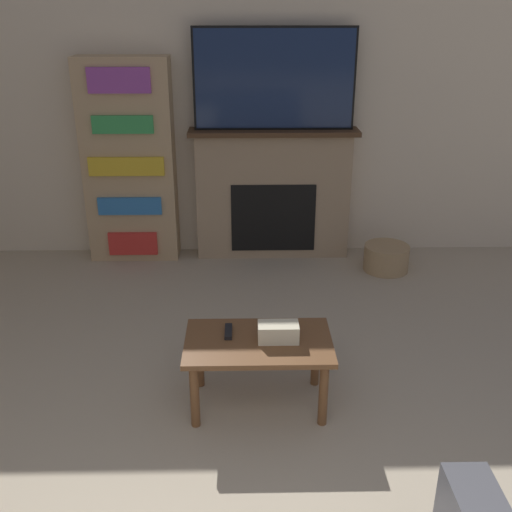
% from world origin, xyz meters
% --- Properties ---
extents(wall_back, '(6.62, 0.06, 2.70)m').
position_xyz_m(wall_back, '(0.00, 4.75, 1.35)').
color(wall_back, beige).
rests_on(wall_back, ground_plane).
extents(fireplace, '(1.42, 0.28, 1.12)m').
position_xyz_m(fireplace, '(0.26, 4.61, 0.57)').
color(fireplace, tan).
rests_on(fireplace, ground_plane).
extents(tv, '(1.31, 0.03, 0.81)m').
position_xyz_m(tv, '(0.26, 4.59, 1.53)').
color(tv, black).
rests_on(tv, fireplace).
extents(coffee_table, '(0.80, 0.49, 0.41)m').
position_xyz_m(coffee_table, '(0.08, 2.43, 0.35)').
color(coffee_table, brown).
rests_on(coffee_table, ground_plane).
extents(tissue_box, '(0.22, 0.12, 0.10)m').
position_xyz_m(tissue_box, '(0.19, 2.43, 0.46)').
color(tissue_box, beige).
rests_on(tissue_box, coffee_table).
extents(remote_control, '(0.04, 0.15, 0.02)m').
position_xyz_m(remote_control, '(-0.08, 2.51, 0.43)').
color(remote_control, black).
rests_on(remote_control, coffee_table).
extents(bookshelf, '(0.76, 0.29, 1.71)m').
position_xyz_m(bookshelf, '(-0.96, 4.59, 0.86)').
color(bookshelf, tan).
rests_on(bookshelf, ground_plane).
extents(storage_basket, '(0.38, 0.38, 0.22)m').
position_xyz_m(storage_basket, '(1.21, 4.24, 0.11)').
color(storage_basket, tan).
rests_on(storage_basket, ground_plane).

